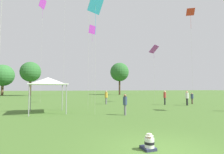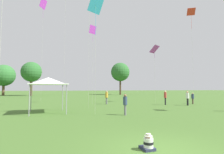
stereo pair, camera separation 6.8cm
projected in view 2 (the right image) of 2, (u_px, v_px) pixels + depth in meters
name	position (u px, v px, depth m)	size (l,w,h in m)	color
ground_plane	(163.00, 152.00, 6.04)	(300.00, 300.00, 0.00)	#426628
seated_toddler	(148.00, 143.00, 6.20)	(0.48, 0.57, 0.59)	#282D47
person_standing_0	(125.00, 103.00, 14.19)	(0.46, 0.46, 1.71)	slate
person_standing_2	(188.00, 97.00, 22.12)	(0.56, 0.56, 1.82)	black
person_standing_3	(107.00, 96.00, 23.88)	(0.53, 0.53, 1.83)	slate
person_standing_4	(193.00, 97.00, 24.08)	(0.49, 0.49, 1.55)	brown
person_standing_5	(165.00, 96.00, 22.89)	(0.36, 0.36, 1.86)	black
canopy_tent	(48.00, 81.00, 15.63)	(3.61, 3.61, 3.16)	white
kite_1	(154.00, 50.00, 27.25)	(1.81, 1.71, 8.79)	#B738C6
kite_3	(43.00, 6.00, 28.23)	(1.04, 1.55, 16.59)	#B738C6
kite_4	(96.00, 7.00, 15.05)	(1.48, 1.27, 9.96)	#339EDB
kite_6	(191.00, 15.00, 25.77)	(1.38, 1.25, 13.88)	red
kite_8	(93.00, 31.00, 25.15)	(1.16, 0.88, 11.19)	#B738C6
distant_tree_0	(120.00, 72.00, 58.26)	(6.20, 6.20, 10.67)	#473323
distant_tree_1	(31.00, 72.00, 50.77)	(5.79, 5.79, 9.82)	brown
distant_tree_3	(4.00, 75.00, 53.14)	(6.51, 6.51, 9.33)	brown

